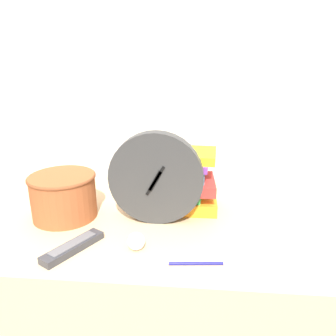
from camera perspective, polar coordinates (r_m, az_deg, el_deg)
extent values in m
cube|color=beige|center=(1.38, -2.89, 17.04)|extent=(6.00, 0.04, 2.40)
cube|color=tan|center=(1.31, -4.90, -23.01)|extent=(1.19, 0.67, 0.74)
cylinder|color=#333333|center=(1.01, -2.09, -1.78)|extent=(0.29, 0.04, 0.29)
cylinder|color=white|center=(0.99, -2.18, -2.05)|extent=(0.26, 0.01, 0.26)
cube|color=black|center=(0.99, -2.24, -2.22)|extent=(0.04, 0.01, 0.07)
cube|color=black|center=(0.99, -2.24, -2.22)|extent=(0.06, 0.01, 0.10)
cylinder|color=black|center=(0.99, -2.24, -2.22)|extent=(0.01, 0.01, 0.01)
cube|color=orange|center=(1.15, 2.45, -5.91)|extent=(0.24, 0.16, 0.04)
cube|color=green|center=(1.14, 1.57, -4.01)|extent=(0.19, 0.15, 0.03)
cube|color=red|center=(1.11, 2.15, -2.72)|extent=(0.24, 0.18, 0.04)
cube|color=#2D9ED1|center=(1.13, 1.42, -0.36)|extent=(0.19, 0.18, 0.04)
cube|color=#7A3899|center=(1.09, 1.30, 0.80)|extent=(0.23, 0.14, 0.02)
cube|color=yellow|center=(1.10, 2.66, 2.33)|extent=(0.23, 0.17, 0.03)
cylinder|color=#994C28|center=(1.12, -17.70, -4.69)|extent=(0.21, 0.21, 0.14)
torus|color=brown|center=(1.09, -18.04, -1.50)|extent=(0.21, 0.21, 0.01)
cube|color=#333338|center=(0.95, -16.21, -13.10)|extent=(0.13, 0.18, 0.02)
cube|color=#59595E|center=(0.95, -16.27, -12.50)|extent=(0.10, 0.14, 0.00)
sphere|color=white|center=(0.92, -5.58, -12.58)|extent=(0.05, 0.05, 0.05)
cylinder|color=navy|center=(0.87, 4.89, -16.24)|extent=(0.14, 0.02, 0.01)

